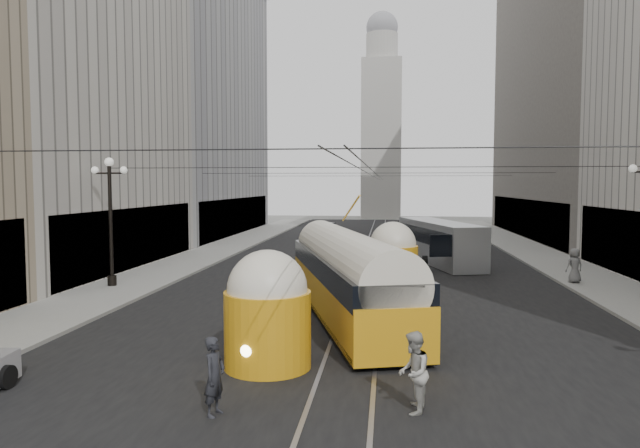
% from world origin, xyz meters
% --- Properties ---
extents(road, '(20.00, 85.00, 0.02)m').
position_xyz_m(road, '(0.00, 32.50, 0.00)').
color(road, black).
rests_on(road, ground).
extents(sidewalk_left, '(4.00, 72.00, 0.15)m').
position_xyz_m(sidewalk_left, '(-12.00, 36.00, 0.07)').
color(sidewalk_left, gray).
rests_on(sidewalk_left, ground).
extents(sidewalk_right, '(4.00, 72.00, 0.15)m').
position_xyz_m(sidewalk_right, '(12.00, 36.00, 0.07)').
color(sidewalk_right, gray).
rests_on(sidewalk_right, ground).
extents(rail_left, '(0.12, 85.00, 0.04)m').
position_xyz_m(rail_left, '(-0.75, 32.50, 0.00)').
color(rail_left, gray).
rests_on(rail_left, ground).
extents(rail_right, '(0.12, 85.00, 0.04)m').
position_xyz_m(rail_right, '(0.75, 32.50, 0.00)').
color(rail_right, gray).
rests_on(rail_right, ground).
extents(building_left_far, '(12.60, 28.60, 28.60)m').
position_xyz_m(building_left_far, '(-19.99, 48.00, 14.31)').
color(building_left_far, '#999999').
rests_on(building_left_far, ground).
extents(building_right_far, '(12.60, 32.60, 32.60)m').
position_xyz_m(building_right_far, '(20.00, 48.00, 16.31)').
color(building_right_far, '#514C47').
rests_on(building_right_far, ground).
extents(distant_tower, '(6.00, 6.00, 31.36)m').
position_xyz_m(distant_tower, '(0.00, 80.00, 14.97)').
color(distant_tower, '#B2AFA8').
rests_on(distant_tower, ground).
extents(lamppost_left_mid, '(1.86, 0.44, 6.37)m').
position_xyz_m(lamppost_left_mid, '(-12.60, 18.00, 3.74)').
color(lamppost_left_mid, black).
rests_on(lamppost_left_mid, sidewalk_left).
extents(catenary, '(25.00, 72.00, 0.23)m').
position_xyz_m(catenary, '(0.12, 31.49, 5.88)').
color(catenary, black).
rests_on(catenary, ground).
extents(streetcar, '(6.09, 15.09, 3.42)m').
position_xyz_m(streetcar, '(-0.47, 13.11, 1.67)').
color(streetcar, orange).
rests_on(streetcar, ground).
extents(city_bus, '(5.01, 11.21, 2.75)m').
position_xyz_m(city_bus, '(4.45, 29.43, 1.51)').
color(city_bus, '#B5B8BB').
rests_on(city_bus, ground).
extents(sedan_white_far, '(2.22, 4.74, 1.46)m').
position_xyz_m(sedan_white_far, '(3.02, 42.45, 0.66)').
color(sedan_white_far, silver).
rests_on(sedan_white_far, ground).
extents(sedan_dark_far, '(3.15, 4.44, 1.30)m').
position_xyz_m(sedan_dark_far, '(-5.37, 48.48, 0.59)').
color(sedan_dark_far, black).
rests_on(sedan_dark_far, ground).
extents(pedestrian_crossing_a, '(0.56, 0.73, 1.80)m').
position_xyz_m(pedestrian_crossing_a, '(-2.77, 3.37, 0.90)').
color(pedestrian_crossing_a, black).
rests_on(pedestrian_crossing_a, ground).
extents(pedestrian_crossing_b, '(0.84, 1.00, 1.87)m').
position_xyz_m(pedestrian_crossing_b, '(1.68, 4.06, 0.93)').
color(pedestrian_crossing_b, '#A7A59C').
rests_on(pedestrian_crossing_b, ground).
extents(pedestrian_sidewalk_right, '(0.98, 0.76, 1.78)m').
position_xyz_m(pedestrian_sidewalk_right, '(10.63, 21.57, 1.04)').
color(pedestrian_sidewalk_right, slate).
rests_on(pedestrian_sidewalk_right, sidewalk_right).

